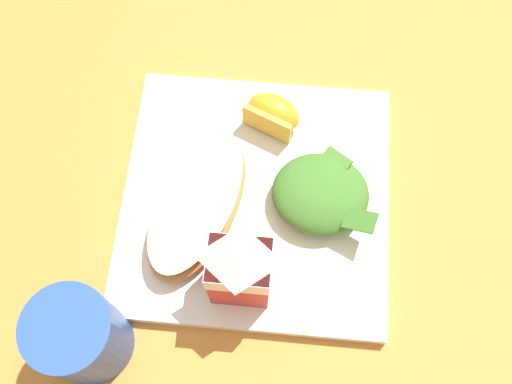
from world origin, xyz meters
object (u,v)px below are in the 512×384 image
object	(u,v)px
milk_carton	(240,269)
orange_wedge_front	(273,113)
white_plate	(256,198)
drinking_blue_cup	(81,336)
cheesy_pizza_bread	(197,205)
green_salad_pile	(321,195)

from	to	relation	value
milk_carton	orange_wedge_front	bearing A→B (deg)	-95.18
white_plate	drinking_blue_cup	distance (m)	0.22
white_plate	orange_wedge_front	size ratio (longest dim) A/B	4.04
cheesy_pizza_bread	green_salad_pile	world-z (taller)	green_salad_pile
cheesy_pizza_bread	white_plate	bearing A→B (deg)	-158.71
green_salad_pile	milk_carton	size ratio (longest dim) A/B	0.97
orange_wedge_front	milk_carton	bearing A→B (deg)	84.82
cheesy_pizza_bread	green_salad_pile	size ratio (longest dim) A/B	1.75
orange_wedge_front	drinking_blue_cup	xyz separation A→B (m)	(0.15, 0.25, 0.02)
green_salad_pile	orange_wedge_front	xyz separation A→B (m)	(0.06, -0.09, -0.00)
milk_carton	orange_wedge_front	world-z (taller)	milk_carton
milk_carton	drinking_blue_cup	distance (m)	0.16
green_salad_pile	drinking_blue_cup	world-z (taller)	drinking_blue_cup
white_plate	cheesy_pizza_bread	size ratio (longest dim) A/B	1.51
milk_carton	drinking_blue_cup	world-z (taller)	milk_carton
white_plate	drinking_blue_cup	world-z (taller)	drinking_blue_cup
white_plate	cheesy_pizza_bread	distance (m)	0.07
white_plate	cheesy_pizza_bread	bearing A→B (deg)	21.29
milk_carton	cheesy_pizza_bread	bearing A→B (deg)	-54.73
cheesy_pizza_bread	milk_carton	world-z (taller)	milk_carton
white_plate	milk_carton	distance (m)	0.12
white_plate	milk_carton	bearing A→B (deg)	86.32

